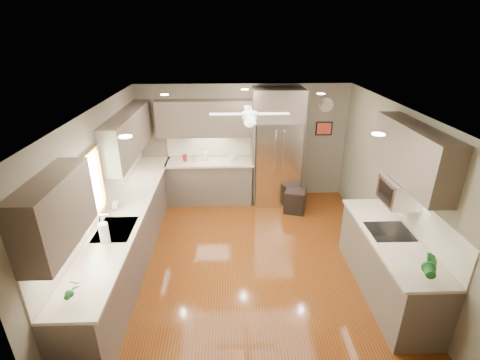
{
  "coord_description": "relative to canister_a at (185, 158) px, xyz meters",
  "views": [
    {
      "loc": [
        -0.31,
        -4.77,
        3.55
      ],
      "look_at": [
        -0.13,
        0.6,
        1.19
      ],
      "focal_mm": 26.0,
      "sensor_mm": 36.0,
      "label": 1
    }
  ],
  "objects": [
    {
      "name": "floor",
      "position": [
        1.24,
        -2.2,
        -1.02
      ],
      "size": [
        5.0,
        5.0,
        0.0
      ],
      "primitive_type": "plane",
      "color": "#472309",
      "rests_on": "ground"
    },
    {
      "name": "ceiling",
      "position": [
        1.24,
        -2.2,
        1.48
      ],
      "size": [
        5.0,
        5.0,
        0.0
      ],
      "primitive_type": "plane",
      "rotation": [
        3.14,
        0.0,
        0.0
      ],
      "color": "white",
      "rests_on": "ground"
    },
    {
      "name": "wall_back",
      "position": [
        1.24,
        0.3,
        0.23
      ],
      "size": [
        4.5,
        0.0,
        4.5
      ],
      "primitive_type": "plane",
      "rotation": [
        1.57,
        0.0,
        0.0
      ],
      "color": "#665E4E",
      "rests_on": "ground"
    },
    {
      "name": "wall_front",
      "position": [
        1.24,
        -4.7,
        0.23
      ],
      "size": [
        4.5,
        0.0,
        4.5
      ],
      "primitive_type": "plane",
      "rotation": [
        -1.57,
        0.0,
        0.0
      ],
      "color": "#665E4E",
      "rests_on": "ground"
    },
    {
      "name": "wall_left",
      "position": [
        -1.01,
        -2.2,
        0.23
      ],
      "size": [
        0.0,
        5.0,
        5.0
      ],
      "primitive_type": "plane",
      "rotation": [
        1.57,
        0.0,
        1.57
      ],
      "color": "#665E4E",
      "rests_on": "ground"
    },
    {
      "name": "wall_right",
      "position": [
        3.49,
        -2.2,
        0.23
      ],
      "size": [
        0.0,
        5.0,
        5.0
      ],
      "primitive_type": "plane",
      "rotation": [
        1.57,
        0.0,
        -1.57
      ],
      "color": "#665E4E",
      "rests_on": "ground"
    },
    {
      "name": "canister_a",
      "position": [
        0.0,
        0.0,
        0.0
      ],
      "size": [
        0.11,
        0.11,
        0.14
      ],
      "primitive_type": "cylinder",
      "rotation": [
        0.0,
        0.0,
        0.26
      ],
      "color": "maroon",
      "rests_on": "back_run"
    },
    {
      "name": "canister_b",
      "position": [
        0.2,
        0.01,
        -0.01
      ],
      "size": [
        0.1,
        0.1,
        0.14
      ],
      "primitive_type": "cylinder",
      "rotation": [
        0.0,
        0.0,
        0.07
      ],
      "color": "silver",
      "rests_on": "back_run"
    },
    {
      "name": "canister_c",
      "position": [
        0.43,
        0.04,
        0.01
      ],
      "size": [
        0.15,
        0.15,
        0.19
      ],
      "primitive_type": "cylinder",
      "rotation": [
        0.0,
        0.0,
        -0.35
      ],
      "color": "beige",
      "rests_on": "back_run"
    },
    {
      "name": "soap_bottle",
      "position": [
        -0.84,
        -2.1,
        0.01
      ],
      "size": [
        0.08,
        0.08,
        0.17
      ],
      "primitive_type": "imported",
      "rotation": [
        0.0,
        0.0,
        -0.03
      ],
      "color": "white",
      "rests_on": "left_run"
    },
    {
      "name": "potted_plant_left",
      "position": [
        -0.7,
        -4.08,
        0.06
      ],
      "size": [
        0.16,
        0.11,
        0.29
      ],
      "primitive_type": "imported",
      "rotation": [
        0.0,
        0.0,
        -0.06
      ],
      "color": "#1B5F21",
      "rests_on": "left_run"
    },
    {
      "name": "potted_plant_right",
      "position": [
        3.16,
        -3.9,
        0.1
      ],
      "size": [
        0.24,
        0.21,
        0.35
      ],
      "primitive_type": "imported",
      "rotation": [
        0.0,
        0.0,
        -0.34
      ],
      "color": "#1B5F21",
      "rests_on": "right_run"
    },
    {
      "name": "bowl",
      "position": [
        1.01,
        -0.02,
        -0.06
      ],
      "size": [
        0.24,
        0.24,
        0.05
      ],
      "primitive_type": "imported",
      "rotation": [
        0.0,
        0.0,
        0.26
      ],
      "color": "beige",
      "rests_on": "back_run"
    },
    {
      "name": "left_run",
      "position": [
        -0.71,
        -2.05,
        -0.54
      ],
      "size": [
        0.65,
        4.7,
        1.45
      ],
      "color": "#4F433A",
      "rests_on": "ground"
    },
    {
      "name": "back_run",
      "position": [
        0.52,
        0.0,
        -0.54
      ],
      "size": [
        1.85,
        0.65,
        1.45
      ],
      "color": "#4F433A",
      "rests_on": "ground"
    },
    {
      "name": "uppers",
      "position": [
        0.5,
        -1.49,
        0.85
      ],
      "size": [
        4.5,
        4.7,
        0.95
      ],
      "color": "#4F433A",
      "rests_on": "wall_left"
    },
    {
      "name": "window",
      "position": [
        -0.98,
        -2.7,
        0.53
      ],
      "size": [
        0.05,
        1.12,
        0.92
      ],
      "color": "#BFF2B2",
      "rests_on": "wall_left"
    },
    {
      "name": "sink",
      "position": [
        -0.69,
        -2.7,
        -0.11
      ],
      "size": [
        0.5,
        0.7,
        0.32
      ],
      "color": "silver",
      "rests_on": "left_run"
    },
    {
      "name": "refrigerator",
      "position": [
        1.94,
        -0.04,
        0.17
      ],
      "size": [
        1.06,
        0.75,
        2.45
      ],
      "color": "silver",
      "rests_on": "ground"
    },
    {
      "name": "right_run",
      "position": [
        3.17,
        -3.0,
        -0.54
      ],
      "size": [
        0.7,
        2.2,
        1.45
      ],
      "color": "#4F433A",
      "rests_on": "ground"
    },
    {
      "name": "microwave",
      "position": [
        3.27,
        -2.75,
        0.46
      ],
      "size": [
        0.43,
        0.55,
        0.34
      ],
      "color": "silver",
      "rests_on": "wall_right"
    },
    {
      "name": "ceiling_fan",
      "position": [
        1.24,
        -1.9,
        1.31
      ],
      "size": [
        1.18,
        1.18,
        0.32
      ],
      "color": "white",
      "rests_on": "ceiling"
    },
    {
      "name": "recessed_lights",
      "position": [
        1.2,
        -1.8,
        1.47
      ],
      "size": [
        2.84,
        3.14,
        0.01
      ],
      "color": "white",
      "rests_on": "ceiling"
    },
    {
      "name": "wall_clock",
      "position": [
        2.99,
        0.28,
        1.03
      ],
      "size": [
        0.3,
        0.03,
        0.3
      ],
      "color": "white",
      "rests_on": "wall_back"
    },
    {
      "name": "framed_print",
      "position": [
        2.99,
        0.28,
        0.53
      ],
      "size": [
        0.36,
        0.03,
        0.3
      ],
      "color": "black",
      "rests_on": "wall_back"
    },
    {
      "name": "stool",
      "position": [
        2.3,
        -0.55,
        -0.78
      ],
      "size": [
        0.52,
        0.52,
        0.49
      ],
      "color": "black",
      "rests_on": "ground"
    },
    {
      "name": "paper_towel",
      "position": [
        -0.71,
        -3.03,
        0.06
      ],
      "size": [
        0.12,
        0.12,
        0.31
      ],
      "color": "white",
      "rests_on": "left_run"
    }
  ]
}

